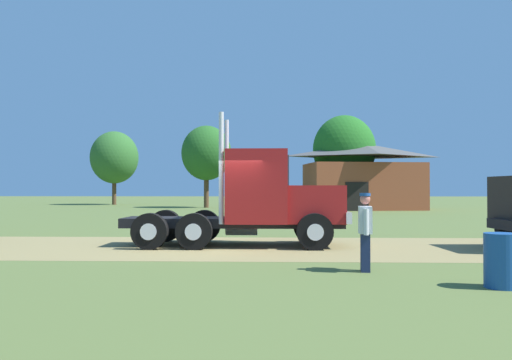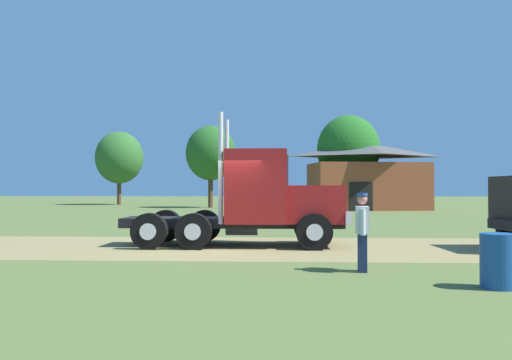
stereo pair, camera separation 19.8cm
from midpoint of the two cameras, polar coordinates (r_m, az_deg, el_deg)
name	(u,v)px [view 2 (the right image)]	position (r m, az deg, el deg)	size (l,w,h in m)	color
ground_plane	(220,247)	(15.67, -3.54, -7.19)	(200.00, 200.00, 0.00)	#556632
dirt_track	(220,247)	(15.66, -3.54, -7.17)	(120.00, 6.17, 0.01)	olive
truck_foreground_white	(261,201)	(15.94, 0.94, -2.29)	(6.67, 2.59, 3.89)	black
visitor_walking_mid	(362,229)	(11.24, 11.80, -5.14)	(0.31, 0.66, 1.62)	silver
steel_barrel	(498,261)	(10.16, 25.03, -7.86)	(0.60, 0.60, 0.94)	#19478C
shed_building	(367,178)	(44.11, 11.94, 0.26)	(10.06, 6.99, 5.40)	brown
tree_left	(119,158)	(58.23, -14.33, 2.33)	(5.01, 5.01, 7.75)	#513823
tree_mid	(211,153)	(47.83, -4.76, 2.87)	(4.45, 4.45, 7.33)	#513823
tree_right	(348,150)	(44.98, 9.98, 3.22)	(5.20, 5.20, 7.81)	#513823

